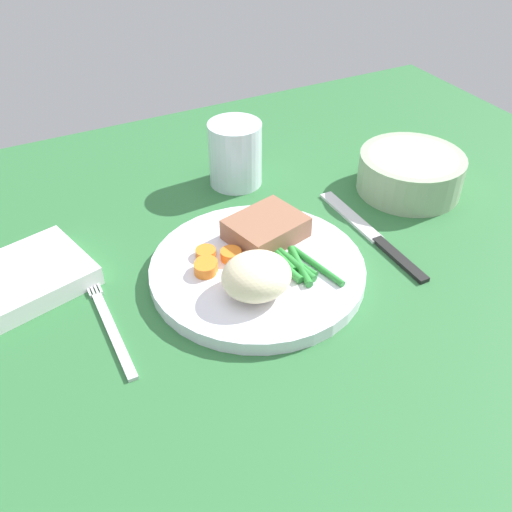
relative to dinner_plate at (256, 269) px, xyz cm
name	(u,v)px	position (x,y,z in cm)	size (l,w,h in cm)	color
dining_table	(246,286)	(-1.46, -0.33, -1.80)	(120.00, 90.00, 2.00)	#2D6B38
dinner_plate	(256,269)	(0.00, 0.00, 0.00)	(24.06, 24.06, 1.60)	white
meat_portion	(266,228)	(3.25, 3.79, 2.09)	(8.46, 6.77, 2.57)	#936047
mashed_potatoes	(256,276)	(-2.17, -4.33, 3.00)	(7.41, 6.76, 4.40)	beige
carrot_slices	(212,261)	(-4.50, 1.85, 1.37)	(5.96, 5.16, 1.25)	orange
green_beans	(293,262)	(3.52, -2.22, 1.21)	(5.41, 10.60, 0.90)	#2D8C38
fork	(109,323)	(-17.06, -0.26, -0.60)	(1.44, 16.60, 0.40)	silver
knife	(373,236)	(15.99, -0.29, -0.60)	(1.70, 20.50, 0.64)	black
water_glass	(235,158)	(6.66, 19.20, 3.05)	(7.27, 7.27, 8.85)	silver
salad_bowl	(411,171)	(26.85, 6.59, 2.16)	(14.03, 14.03, 5.24)	#99B28C
napkin	(25,278)	(-23.46, 9.72, 0.33)	(13.25, 10.69, 2.26)	white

